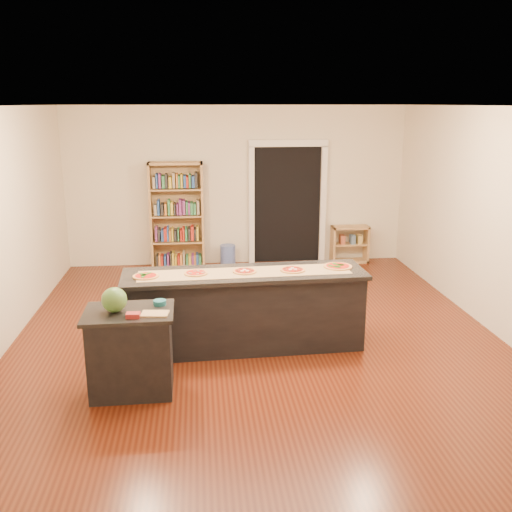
{
  "coord_description": "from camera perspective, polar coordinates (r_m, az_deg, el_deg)",
  "views": [
    {
      "loc": [
        -0.69,
        -6.57,
        2.84
      ],
      "look_at": [
        0.0,
        0.2,
        1.0
      ],
      "focal_mm": 40.0,
      "sensor_mm": 36.0,
      "label": 1
    }
  ],
  "objects": [
    {
      "name": "kraft_paper",
      "position": [
        6.6,
        -1.13,
        -1.65
      ],
      "size": [
        2.47,
        0.54,
        0.0
      ],
      "primitive_type": "cube",
      "rotation": [
        0.0,
        0.0,
        0.04
      ],
      "color": "olive",
      "rests_on": "kitchen_island"
    },
    {
      "name": "cutting_board",
      "position": [
        5.59,
        -10.08,
        -5.71
      ],
      "size": [
        0.28,
        0.2,
        0.02
      ],
      "primitive_type": "cube",
      "rotation": [
        0.0,
        0.0,
        -0.11
      ],
      "color": "tan",
      "rests_on": "side_counter"
    },
    {
      "name": "pizza_a",
      "position": [
        6.55,
        -10.97,
        -1.98
      ],
      "size": [
        0.28,
        0.28,
        0.02
      ],
      "color": "tan",
      "rests_on": "kitchen_island"
    },
    {
      "name": "waste_bin",
      "position": [
        10.16,
        -2.83,
        0.01
      ],
      "size": [
        0.27,
        0.27,
        0.39
      ],
      "primitive_type": "cylinder",
      "color": "#4D63AC",
      "rests_on": "ground"
    },
    {
      "name": "package_teal",
      "position": [
        5.84,
        -9.61,
        -4.61
      ],
      "size": [
        0.13,
        0.13,
        0.05
      ],
      "primitive_type": "cylinder",
      "color": "#195966",
      "rests_on": "side_counter"
    },
    {
      "name": "room",
      "position": [
        6.76,
        0.17,
        2.83
      ],
      "size": [
        6.0,
        7.0,
        2.8
      ],
      "color": "beige",
      "rests_on": "ground"
    },
    {
      "name": "pizza_c",
      "position": [
        6.61,
        -1.15,
        -1.53
      ],
      "size": [
        0.29,
        0.29,
        0.02
      ],
      "color": "tan",
      "rests_on": "kitchen_island"
    },
    {
      "name": "doorway",
      "position": [
        10.29,
        3.16,
        5.93
      ],
      "size": [
        1.4,
        0.09,
        2.21
      ],
      "color": "black",
      "rests_on": "room"
    },
    {
      "name": "pizza_d",
      "position": [
        6.68,
        3.68,
        -1.38
      ],
      "size": [
        0.29,
        0.29,
        0.02
      ],
      "color": "tan",
      "rests_on": "kitchen_island"
    },
    {
      "name": "pizza_e",
      "position": [
        6.88,
        8.18,
        -1.02
      ],
      "size": [
        0.33,
        0.33,
        0.02
      ],
      "color": "tan",
      "rests_on": "kitchen_island"
    },
    {
      "name": "bookshelf",
      "position": [
        10.05,
        -7.91,
        4.01
      ],
      "size": [
        0.93,
        0.33,
        1.86
      ],
      "primitive_type": "cube",
      "color": "tan",
      "rests_on": "ground"
    },
    {
      "name": "package_red",
      "position": [
        5.56,
        -12.19,
        -5.81
      ],
      "size": [
        0.13,
        0.1,
        0.05
      ],
      "primitive_type": "cube",
      "rotation": [
        0.0,
        0.0,
        -0.05
      ],
      "color": "maroon",
      "rests_on": "side_counter"
    },
    {
      "name": "low_shelf",
      "position": [
        10.55,
        9.34,
        1.18
      ],
      "size": [
        0.67,
        0.29,
        0.67
      ],
      "primitive_type": "cube",
      "color": "tan",
      "rests_on": "ground"
    },
    {
      "name": "side_counter",
      "position": [
        5.9,
        -12.39,
        -9.29
      ],
      "size": [
        0.87,
        0.64,
        0.86
      ],
      "rotation": [
        0.0,
        0.0,
        0.02
      ],
      "color": "black",
      "rests_on": "ground"
    },
    {
      "name": "kitchen_island",
      "position": [
        6.77,
        -1.13,
        -5.37
      ],
      "size": [
        2.83,
        0.77,
        0.93
      ],
      "rotation": [
        0.0,
        0.0,
        0.04
      ],
      "color": "black",
      "rests_on": "ground"
    },
    {
      "name": "watermelon",
      "position": [
        5.71,
        -13.99,
        -4.28
      ],
      "size": [
        0.25,
        0.25,
        0.25
      ],
      "primitive_type": "sphere",
      "color": "#144214",
      "rests_on": "side_counter"
    },
    {
      "name": "pizza_b",
      "position": [
        6.58,
        -6.04,
        -1.7
      ],
      "size": [
        0.27,
        0.27,
        0.02
      ],
      "color": "tan",
      "rests_on": "kitchen_island"
    }
  ]
}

